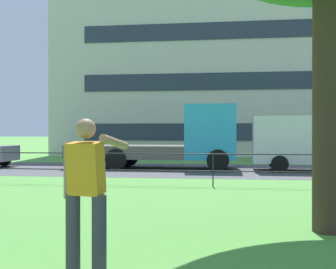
{
  "coord_description": "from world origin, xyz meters",
  "views": [
    {
      "loc": [
        2.53,
        -0.23,
        1.59
      ],
      "look_at": [
        1.34,
        8.51,
        1.55
      ],
      "focal_mm": 46.75,
      "sensor_mm": 36.0,
      "label": 1
    }
  ],
  "objects": [
    {
      "name": "apartment_building_background",
      "position": [
        6.5,
        33.11,
        6.64
      ],
      "size": [
        32.02,
        10.99,
        13.27
      ],
      "color": "beige",
      "rests_on": "ground"
    },
    {
      "name": "person_thrower",
      "position": [
        1.0,
        4.38,
        0.94
      ],
      "size": [
        0.62,
        0.75,
        1.74
      ],
      "color": "#383842",
      "rests_on": "ground"
    },
    {
      "name": "park_fence",
      "position": [
        -0.0,
        12.65,
        0.67
      ],
      "size": [
        38.05,
        0.04,
        1.0
      ],
      "color": "black",
      "rests_on": "ground"
    },
    {
      "name": "street_strip",
      "position": [
        0.0,
        18.09,
        0.0
      ],
      "size": [
        80.0,
        6.81,
        0.01
      ],
      "primitive_type": "cube",
      "color": "#4C4C51",
      "rests_on": "ground"
    },
    {
      "name": "flatbed_truck_far_right",
      "position": [
        0.38,
        18.57,
        1.22
      ],
      "size": [
        7.33,
        2.51,
        2.75
      ],
      "color": "#2D99D1",
      "rests_on": "ground"
    },
    {
      "name": "panel_van_far_left",
      "position": [
        6.11,
        18.22,
        1.27
      ],
      "size": [
        5.05,
        2.21,
        2.24
      ],
      "color": "silver",
      "rests_on": "ground"
    }
  ]
}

